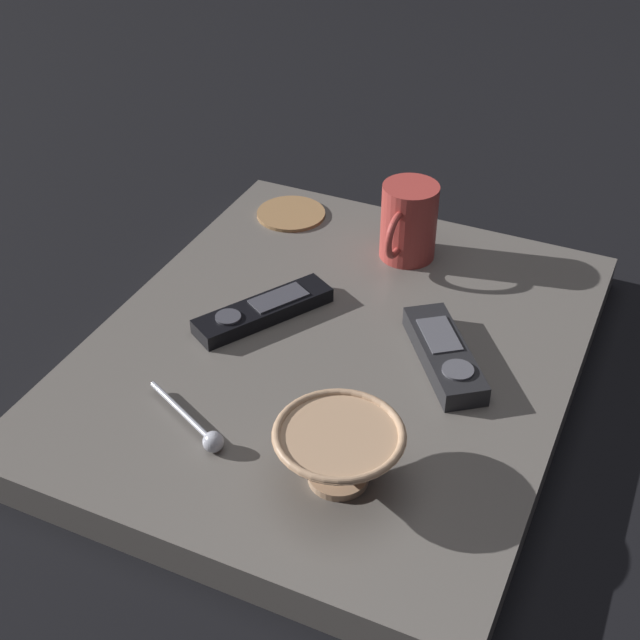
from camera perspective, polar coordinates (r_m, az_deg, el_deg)
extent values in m
plane|color=black|center=(1.06, 0.86, -3.44)|extent=(6.00, 6.00, 0.00)
cube|color=#5B5651|center=(1.05, 0.88, -2.53)|extent=(0.65, 0.54, 0.04)
cylinder|color=tan|center=(0.87, 1.19, -9.97)|extent=(0.06, 0.06, 0.01)
cone|color=tan|center=(0.85, 1.21, -8.59)|extent=(0.13, 0.13, 0.05)
torus|color=tan|center=(0.83, 1.23, -7.34)|extent=(0.13, 0.13, 0.01)
cylinder|color=#A53833|center=(1.17, 5.72, 6.32)|extent=(0.07, 0.07, 0.10)
torus|color=#A53833|center=(1.14, 4.94, 5.47)|extent=(0.06, 0.01, 0.06)
cylinder|color=#A3A5B2|center=(0.94, -8.97, -5.72)|extent=(0.05, 0.10, 0.01)
sphere|color=#A3A5B2|center=(0.90, -6.87, -7.77)|extent=(0.02, 0.02, 0.02)
cube|color=black|center=(1.01, 7.96, -2.20)|extent=(0.16, 0.14, 0.02)
cylinder|color=#4C4C54|center=(0.97, 8.84, -3.19)|extent=(0.03, 0.03, 0.00)
cube|color=#4C4C54|center=(1.02, 7.67, -0.93)|extent=(0.07, 0.07, 0.00)
cube|color=black|center=(1.07, -3.64, 0.60)|extent=(0.17, 0.13, 0.02)
cylinder|color=#3A3A42|center=(1.05, -5.92, 0.20)|extent=(0.03, 0.03, 0.00)
cube|color=#3A3A42|center=(1.08, -2.67, 1.45)|extent=(0.08, 0.06, 0.00)
cylinder|color=olive|center=(1.28, -1.87, 6.84)|extent=(0.10, 0.10, 0.01)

